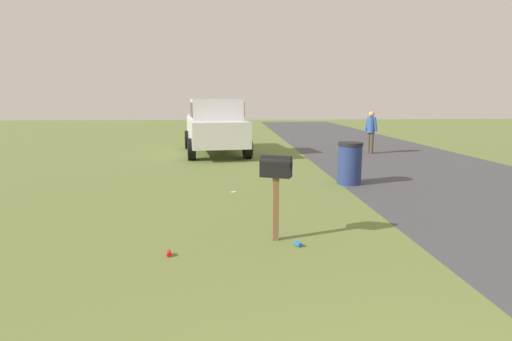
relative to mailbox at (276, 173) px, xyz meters
name	(u,v)px	position (x,y,z in m)	size (l,w,h in m)	color
mailbox	(276,173)	(0.00, 0.00, 0.00)	(0.35, 0.49, 1.29)	brown
pickup_truck	(215,125)	(9.75, 1.26, 0.08)	(5.32, 2.78, 2.09)	silver
trash_bin	(350,163)	(3.91, -2.28, -0.50)	(0.61, 0.61, 1.04)	navy
pedestrian	(371,129)	(9.41, -4.72, -0.08)	(0.42, 0.39, 1.63)	#4C4238
litter_wrapper_midfield_b	(234,192)	(3.21, 0.61, -1.02)	(0.12, 0.08, 0.01)	silver
litter_can_midfield_a	(169,253)	(-0.53, 1.51, -0.99)	(0.07, 0.07, 0.12)	red
litter_can_by_mailbox	(298,244)	(-0.29, -0.30, -0.99)	(0.07, 0.07, 0.12)	blue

